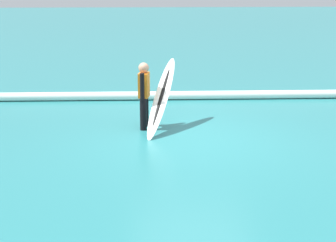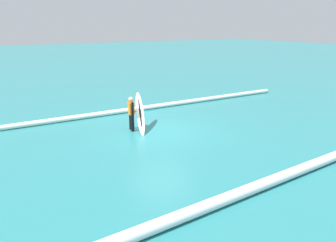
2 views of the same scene
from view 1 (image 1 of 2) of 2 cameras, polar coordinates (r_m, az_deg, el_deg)
name	(u,v)px [view 1 (image 1 of 2)]	position (r m, az deg, el deg)	size (l,w,h in m)	color
ground_plane	(194,137)	(9.54, 3.18, -1.97)	(125.62, 125.62, 0.00)	#267679
surfer	(144,92)	(9.97, -2.90, 3.51)	(0.26, 0.59, 1.41)	black
surfboard	(161,97)	(9.94, -0.79, 2.93)	(0.88, 1.73, 1.41)	white
wave_crest_foreground	(74,96)	(12.83, -11.28, 2.92)	(0.23, 0.23, 24.82)	white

